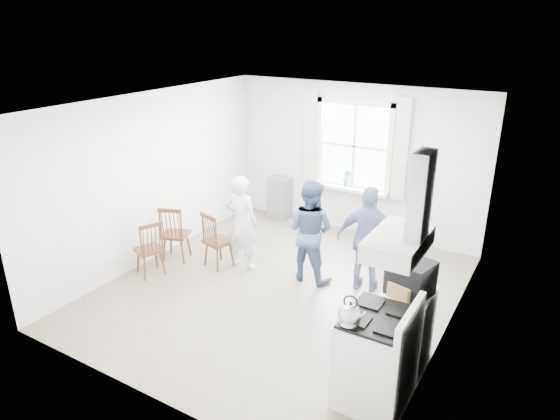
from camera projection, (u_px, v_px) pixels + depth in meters
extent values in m
cube|color=#746959|center=(280.00, 290.00, 7.05)|extent=(4.62, 5.12, 0.02)
cube|color=beige|center=(355.00, 160.00, 8.60)|extent=(4.62, 0.04, 2.64)
cube|color=beige|center=(139.00, 285.00, 4.56)|extent=(4.62, 0.04, 2.64)
cube|color=beige|center=(153.00, 177.00, 7.66)|extent=(0.04, 5.12, 2.64)
cube|color=beige|center=(456.00, 240.00, 5.49)|extent=(0.04, 5.12, 2.64)
cube|color=white|center=(280.00, 103.00, 6.11)|extent=(4.62, 5.12, 0.02)
cube|color=white|center=(354.00, 146.00, 8.48)|extent=(1.20, 0.02, 1.40)
cube|color=silver|center=(356.00, 102.00, 8.19)|extent=(1.38, 0.09, 0.09)
cube|color=silver|center=(352.00, 188.00, 8.72)|extent=(1.38, 0.09, 0.09)
cube|color=silver|center=(320.00, 142.00, 8.76)|extent=(0.09, 0.09, 1.58)
cube|color=silver|center=(390.00, 151.00, 8.15)|extent=(0.09, 0.09, 1.58)
cube|color=silver|center=(350.00, 188.00, 8.66)|extent=(1.38, 0.24, 0.06)
cube|color=beige|center=(311.00, 138.00, 8.82)|extent=(0.24, 0.05, 1.70)
cube|color=beige|center=(401.00, 150.00, 8.03)|extent=(0.24, 0.05, 1.70)
cube|color=silver|center=(398.00, 243.00, 4.37)|extent=(0.45, 0.76, 0.18)
cube|color=silver|center=(421.00, 195.00, 4.13)|extent=(0.14, 0.30, 0.76)
cube|color=gray|center=(279.00, 198.00, 9.44)|extent=(0.40, 0.30, 0.80)
cube|color=white|center=(376.00, 359.00, 4.89)|extent=(0.65, 0.76, 0.92)
cube|color=black|center=(379.00, 318.00, 4.72)|extent=(0.61, 0.72, 0.03)
cube|color=white|center=(411.00, 319.00, 4.55)|extent=(0.06, 0.76, 0.20)
cylinder|color=silver|center=(344.00, 328.00, 4.97)|extent=(0.02, 0.61, 0.02)
sphere|color=silver|center=(350.00, 314.00, 4.55)|extent=(0.22, 0.22, 0.22)
cylinder|color=silver|center=(349.00, 321.00, 4.57)|extent=(0.20, 0.20, 0.04)
torus|color=black|center=(351.00, 302.00, 4.50)|extent=(0.14, 0.04, 0.14)
cube|color=silver|center=(405.00, 327.00, 5.42)|extent=(0.50, 0.55, 0.90)
cube|color=black|center=(410.00, 285.00, 5.17)|extent=(0.49, 0.46, 0.20)
cube|color=black|center=(412.00, 269.00, 5.10)|extent=(0.49, 0.46, 0.17)
cube|color=#A27D4E|center=(402.00, 291.00, 5.09)|extent=(0.30, 0.26, 0.16)
cube|color=#402414|center=(176.00, 235.00, 7.80)|extent=(0.50, 0.49, 0.05)
cube|color=#402414|center=(170.00, 224.00, 7.56)|extent=(0.37, 0.18, 0.50)
cylinder|color=#402414|center=(177.00, 247.00, 7.88)|extent=(0.03, 0.03, 0.40)
cube|color=#402414|center=(218.00, 241.00, 7.59)|extent=(0.46, 0.45, 0.05)
cube|color=#402414|center=(209.00, 230.00, 7.40)|extent=(0.36, 0.15, 0.49)
cylinder|color=#402414|center=(219.00, 254.00, 7.67)|extent=(0.03, 0.03, 0.39)
cube|color=#402414|center=(149.00, 250.00, 7.35)|extent=(0.47, 0.48, 0.04)
cube|color=#402414|center=(152.00, 239.00, 7.14)|extent=(0.19, 0.34, 0.47)
cylinder|color=#402414|center=(150.00, 262.00, 7.42)|extent=(0.03, 0.03, 0.38)
imported|color=silver|center=(242.00, 222.00, 7.45)|extent=(0.56, 0.56, 1.46)
imported|color=#3E5174|center=(310.00, 231.00, 7.10)|extent=(0.77, 0.77, 1.52)
imported|color=navy|center=(368.00, 240.00, 6.82)|extent=(1.01, 1.01, 1.51)
imported|color=#306E34|center=(347.00, 178.00, 8.60)|extent=(0.19, 0.19, 0.30)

